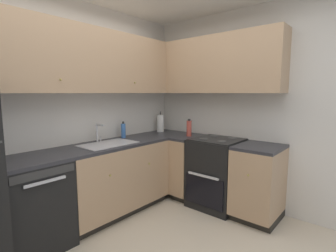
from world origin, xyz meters
TOP-DOWN VIEW (x-y plane):
  - wall_back at (0.00, 1.50)m, footprint 3.56×0.05m
  - wall_right at (1.75, 0.00)m, footprint 0.05×3.05m
  - dishwasher at (-0.55, 1.17)m, footprint 0.60×0.63m
  - lower_cabinets_back at (0.44, 1.18)m, footprint 1.38×0.62m
  - countertop_back at (0.44, 1.18)m, footprint 2.58×0.60m
  - lower_cabinets_right at (1.43, 0.08)m, footprint 0.62×1.40m
  - countertop_right at (1.43, 0.08)m, footprint 0.60×1.40m
  - oven_range at (1.45, 0.29)m, footprint 0.68×0.62m
  - upper_cabinets_back at (0.28, 1.32)m, footprint 2.26×0.34m
  - upper_cabinets_right at (1.57, 0.50)m, footprint 0.32×1.95m
  - sink at (0.33, 1.15)m, footprint 0.65×0.40m
  - faucet at (0.34, 1.35)m, footprint 0.07×0.16m
  - soap_bottle at (0.74, 1.36)m, footprint 0.06×0.06m
  - paper_towel_roll at (1.48, 1.34)m, footprint 0.11×0.11m
  - oil_bottle at (1.43, 0.74)m, footprint 0.07×0.07m

SIDE VIEW (x-z plane):
  - dishwasher at x=-0.55m, z-range 0.00..0.87m
  - lower_cabinets_right at x=1.43m, z-range 0.00..0.87m
  - lower_cabinets_back at x=0.44m, z-range 0.00..0.87m
  - oven_range at x=1.45m, z-range -0.07..0.99m
  - sink at x=0.33m, z-range 0.81..0.91m
  - countertop_back at x=0.44m, z-range 0.87..0.90m
  - countertop_right at x=1.43m, z-range 0.87..0.90m
  - soap_bottle at x=0.74m, z-range 0.89..1.12m
  - oil_bottle at x=1.43m, z-range 0.89..1.14m
  - paper_towel_roll at x=1.48m, z-range 0.87..1.21m
  - faucet at x=0.34m, z-range 0.92..1.16m
  - wall_back at x=0.00m, z-range 0.00..2.60m
  - wall_right at x=1.75m, z-range 0.00..2.60m
  - upper_cabinets_back at x=0.28m, z-range 1.52..2.26m
  - upper_cabinets_right at x=1.57m, z-range 1.52..2.26m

